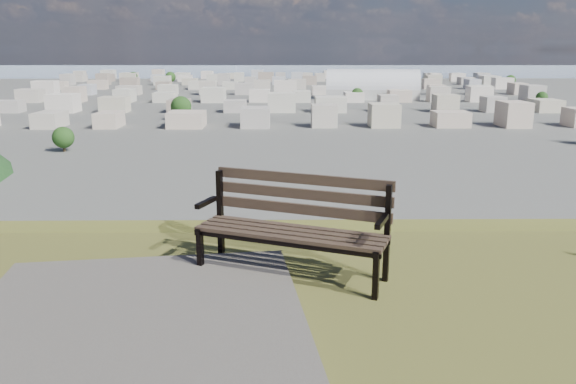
{
  "coord_description": "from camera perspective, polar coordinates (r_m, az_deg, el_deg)",
  "views": [
    {
      "loc": [
        -0.65,
        -2.14,
        27.04
      ],
      "look_at": [
        -0.57,
        4.7,
        25.3
      ],
      "focal_mm": 35.0,
      "sensor_mm": 36.0,
      "label": 1
    }
  ],
  "objects": [
    {
      "name": "far_hills",
      "position": [
        1406.36,
        -3.25,
        14.17
      ],
      "size": [
        2050.0,
        340.0,
        60.0
      ],
      "color": "#8690A6",
      "rests_on": "ground"
    },
    {
      "name": "park_bench",
      "position": [
        5.16,
        0.67,
        -2.88
      ],
      "size": [
        1.82,
        1.17,
        0.91
      ],
      "rotation": [
        0.0,
        0.0,
        -0.38
      ],
      "color": "#3B3122",
      "rests_on": "hilltop_mesa"
    },
    {
      "name": "gravel_patch",
      "position": [
        4.07,
        -16.12,
        -15.92
      ],
      "size": [
        2.99,
        3.95,
        0.07
      ],
      "primitive_type": "cube",
      "rotation": [
        0.0,
        0.0,
        0.12
      ],
      "color": "slate",
      "rests_on": "hilltop_mesa"
    },
    {
      "name": "city_blocks",
      "position": [
        397.29,
        -0.61,
        10.86
      ],
      "size": [
        395.0,
        361.0,
        7.0
      ],
      "color": "silver",
      "rests_on": "ground"
    },
    {
      "name": "city_trees",
      "position": [
        322.94,
        -5.35,
        10.25
      ],
      "size": [
        406.52,
        387.2,
        9.98
      ],
      "color": "#372B1B",
      "rests_on": "ground"
    },
    {
      "name": "arena",
      "position": [
        325.66,
        8.56,
        10.24
      ],
      "size": [
        53.53,
        27.99,
        21.61
      ],
      "rotation": [
        0.0,
        0.0,
        -0.13
      ],
      "color": "beige",
      "rests_on": "ground"
    },
    {
      "name": "bay_water",
      "position": [
        902.55,
        -0.67,
        12.54
      ],
      "size": [
        2400.0,
        700.0,
        0.12
      ],
      "primitive_type": "cube",
      "color": "#8498A8",
      "rests_on": "ground"
    }
  ]
}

